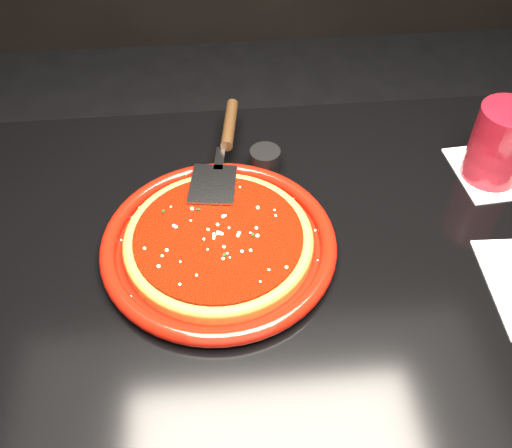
# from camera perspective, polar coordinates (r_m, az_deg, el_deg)

# --- Properties ---
(table) EXTENTS (1.20, 0.80, 0.75)m
(table) POSITION_cam_1_polar(r_m,az_deg,el_deg) (1.18, 3.69, -15.35)
(table) COLOR black
(table) RESTS_ON floor
(plate) EXTENTS (0.40, 0.40, 0.03)m
(plate) POSITION_cam_1_polar(r_m,az_deg,el_deg) (0.88, -3.73, -1.99)
(plate) COLOR maroon
(plate) RESTS_ON table
(pizza_crust) EXTENTS (0.32, 0.32, 0.01)m
(pizza_crust) POSITION_cam_1_polar(r_m,az_deg,el_deg) (0.87, -3.74, -1.82)
(pizza_crust) COLOR brown
(pizza_crust) RESTS_ON plate
(pizza_crust_rim) EXTENTS (0.32, 0.32, 0.02)m
(pizza_crust_rim) POSITION_cam_1_polar(r_m,az_deg,el_deg) (0.87, -3.77, -1.50)
(pizza_crust_rim) COLOR brown
(pizza_crust_rim) RESTS_ON plate
(pizza_sauce) EXTENTS (0.28, 0.28, 0.01)m
(pizza_sauce) POSITION_cam_1_polar(r_m,az_deg,el_deg) (0.86, -3.78, -1.27)
(pizza_sauce) COLOR #6C1103
(pizza_sauce) RESTS_ON plate
(parmesan_dusting) EXTENTS (0.25, 0.25, 0.01)m
(parmesan_dusting) POSITION_cam_1_polar(r_m,az_deg,el_deg) (0.86, -3.81, -0.95)
(parmesan_dusting) COLOR beige
(parmesan_dusting) RESTS_ON plate
(basil_flecks) EXTENTS (0.23, 0.23, 0.00)m
(basil_flecks) POSITION_cam_1_polar(r_m,az_deg,el_deg) (0.86, -3.80, -1.00)
(basil_flecks) COLOR black
(basil_flecks) RESTS_ON plate
(pizza_server) EXTENTS (0.13, 0.32, 0.02)m
(pizza_server) POSITION_cam_1_polar(r_m,az_deg,el_deg) (0.99, -3.31, 7.38)
(pizza_server) COLOR silver
(pizza_server) RESTS_ON plate
(cup) EXTENTS (0.13, 0.13, 0.14)m
(cup) POSITION_cam_1_polar(r_m,az_deg,el_deg) (1.04, 23.19, 7.33)
(cup) COLOR maroon
(cup) RESTS_ON table
(napkin_b) EXTENTS (0.15, 0.16, 0.00)m
(napkin_b) POSITION_cam_1_polar(r_m,az_deg,el_deg) (1.09, 22.73, 4.86)
(napkin_b) COLOR silver
(napkin_b) RESTS_ON table
(ramekin) EXTENTS (0.07, 0.07, 0.04)m
(ramekin) POSITION_cam_1_polar(r_m,az_deg,el_deg) (1.00, 0.91, 6.41)
(ramekin) COLOR black
(ramekin) RESTS_ON table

